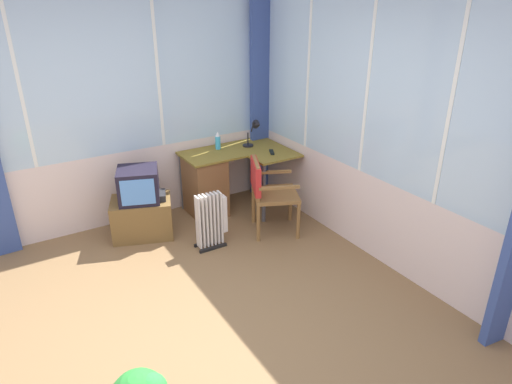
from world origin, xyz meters
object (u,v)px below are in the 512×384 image
at_px(desk, 209,182).
at_px(tv_remote, 272,152).
at_px(desk_lamp, 255,129).
at_px(wooden_armchair, 265,186).
at_px(space_heater, 212,220).
at_px(spray_bottle, 218,141).
at_px(tv_on_stand, 141,207).

bearing_deg(desk, tv_remote, -26.99).
bearing_deg(desk, desk_lamp, -2.08).
height_order(wooden_armchair, space_heater, wooden_armchair).
xyz_separation_m(spray_bottle, tv_on_stand, (-1.09, -0.25, -0.50)).
relative_size(desk, tv_remote, 8.26).
relative_size(desk_lamp, tv_remote, 2.26).
xyz_separation_m(desk, wooden_armchair, (0.31, -0.75, 0.14)).
height_order(tv_remote, space_heater, tv_remote).
relative_size(spray_bottle, tv_on_stand, 0.27).
bearing_deg(wooden_armchair, spray_bottle, 97.46).
relative_size(tv_remote, space_heater, 0.24).
height_order(desk_lamp, wooden_armchair, desk_lamp).
bearing_deg(desk_lamp, tv_remote, -84.05).
xyz_separation_m(desk, spray_bottle, (0.20, 0.13, 0.45)).
bearing_deg(desk, wooden_armchair, -67.61).
xyz_separation_m(wooden_armchair, space_heater, (-0.65, 0.01, -0.24)).
bearing_deg(space_heater, tv_remote, 21.69).
bearing_deg(desk_lamp, wooden_armchair, -113.98).
relative_size(desk, desk_lamp, 3.65).
xyz_separation_m(desk_lamp, wooden_armchair, (-0.32, -0.73, -0.41)).
bearing_deg(tv_on_stand, tv_remote, -7.90).
bearing_deg(spray_bottle, space_heater, -121.78).
bearing_deg(tv_remote, wooden_armchair, -104.79).
xyz_separation_m(desk_lamp, spray_bottle, (-0.44, 0.15, -0.11)).
relative_size(desk, space_heater, 2.02).
bearing_deg(spray_bottle, desk_lamp, -18.86).
xyz_separation_m(desk, space_heater, (-0.34, -0.74, -0.09)).
relative_size(spray_bottle, space_heater, 0.35).
bearing_deg(wooden_armchair, tv_on_stand, 152.36).
distance_m(desk_lamp, tv_remote, 0.38).
bearing_deg(tv_remote, desk_lamp, 122.07).
height_order(desk_lamp, spray_bottle, desk_lamp).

